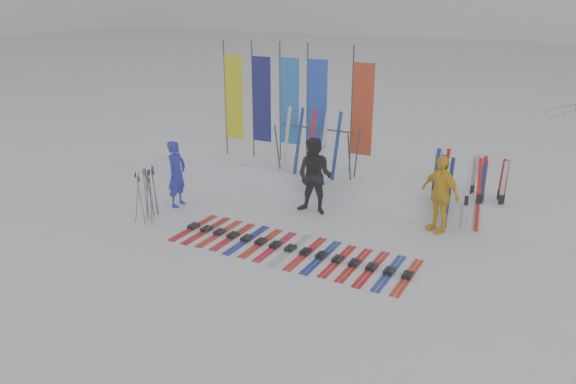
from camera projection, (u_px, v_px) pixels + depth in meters
The scene contains 10 objects.
ground at pixel (240, 262), 10.99m from camera, with size 120.00×120.00×0.00m, color white.
snow_bank at pixel (335, 182), 14.71m from camera, with size 14.00×1.60×0.60m, color white.
person_blue at pixel (177, 174), 13.68m from camera, with size 0.60×0.39×1.64m, color #1C21A4.
person_black at pixel (315, 176), 13.19m from camera, with size 0.89×0.69×1.83m, color black.
person_yellow at pixel (440, 194), 12.20m from camera, with size 1.01×0.42×1.72m, color yellow.
ski_row at pixel (291, 249), 11.49m from camera, with size 5.10×1.69×0.07m.
pole_cluster at pixel (148, 195), 12.92m from camera, with size 0.51×0.66×1.25m.
feather_flags at pixel (290, 103), 14.86m from camera, with size 4.35×0.22×3.20m.
ski_rack at pixel (317, 144), 14.18m from camera, with size 2.04×0.80×1.23m.
upright_skis at pixel (467, 190), 12.66m from camera, with size 1.62×1.01×1.67m.
Camera 1 is at (5.51, -8.27, 4.98)m, focal length 35.00 mm.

